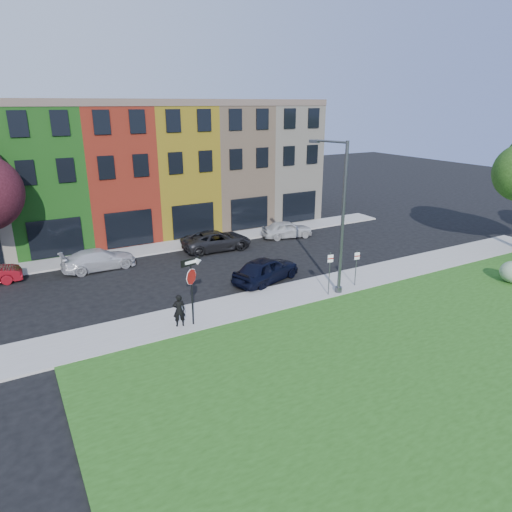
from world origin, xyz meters
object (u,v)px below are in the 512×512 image
stop_sign (191,278)px  man (179,310)px  street_lamp (340,219)px  sedan_near (266,269)px

stop_sign → man: bearing=151.5°
man → stop_sign: bearing=176.4°
stop_sign → street_lamp: (8.54, -0.11, 1.81)m
sedan_near → street_lamp: size_ratio=0.59×
stop_sign → sedan_near: (6.00, 3.29, -1.71)m
street_lamp → man: bearing=161.7°
man → sedan_near: 7.33m
stop_sign → man: size_ratio=2.07×
man → sedan_near: bearing=-142.9°
man → sedan_near: size_ratio=0.33×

